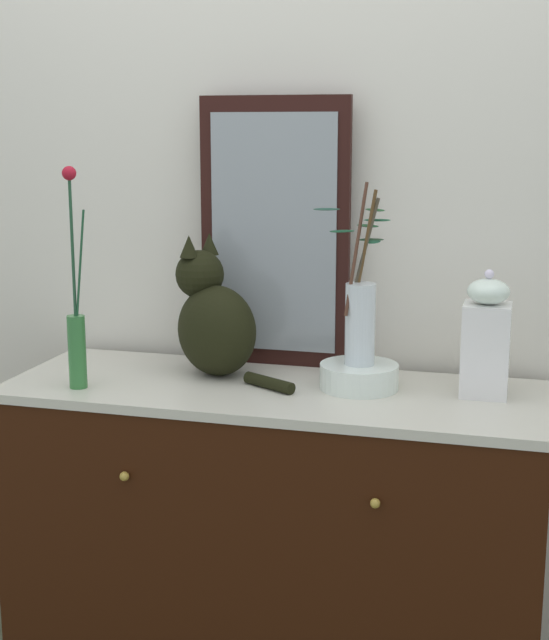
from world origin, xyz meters
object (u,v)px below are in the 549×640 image
Objects in this scene: sideboard at (274,533)px; cat_sitting at (214,320)px; vase_slim_green at (76,330)px; vase_glass_clear at (360,313)px; mirror_leaning at (274,233)px; bowl_porcelain at (359,376)px; jar_lidded_porcelain at (486,339)px.

cat_sitting reaches higher than sideboard.
vase_glass_clear is (0.71, 0.19, 0.04)m from vase_slim_green.
mirror_leaning reaches higher than vase_glass_clear.
mirror_leaning is at bearing 146.39° from vase_glass_clear.
sideboard is at bearing 16.05° from vase_slim_green.
vase_glass_clear is at bearing 15.08° from vase_slim_green.
vase_glass_clear is (0.41, -0.03, 0.05)m from cat_sitting.
cat_sitting is at bearing 175.61° from vase_glass_clear.
mirror_leaning is at bearing 41.42° from vase_slim_green.
mirror_leaning is 1.62× the size of vase_glass_clear.
bowl_porcelain reaches higher than sideboard.
cat_sitting is 0.71× the size of vase_slim_green.
mirror_leaning reaches higher than sideboard.
vase_slim_green is 1.23× the size of vase_glass_clear.
sideboard is 0.77m from vase_slim_green.
cat_sitting is (-0.19, 0.08, 0.57)m from sideboard.
vase_slim_green is at bearing -138.58° from mirror_leaning.
mirror_leaning reaches higher than jar_lidded_porcelain.
vase_glass_clear is at bearing 12.83° from sideboard.
jar_lidded_porcelain is (0.32, 0.02, -0.05)m from vase_glass_clear.
bowl_porcelain is at bearing -175.30° from jar_lidded_porcelain.
cat_sitting is 0.87× the size of vase_glass_clear.
vase_slim_green is at bearing -143.40° from cat_sitting.
vase_glass_clear is at bearing -4.39° from cat_sitting.
jar_lidded_porcelain is (0.60, -0.17, -0.23)m from mirror_leaning.
bowl_porcelain is at bearing 14.72° from vase_slim_green.
jar_lidded_porcelain is at bearing 7.55° from sideboard.
vase_glass_clear is (0.22, 0.05, 0.61)m from sideboard.
vase_glass_clear is at bearing 101.23° from bowl_porcelain.
vase_glass_clear reaches higher than bowl_porcelain.
mirror_leaning is (-0.07, 0.24, 0.79)m from sideboard.
vase_slim_green is 0.74m from vase_glass_clear.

